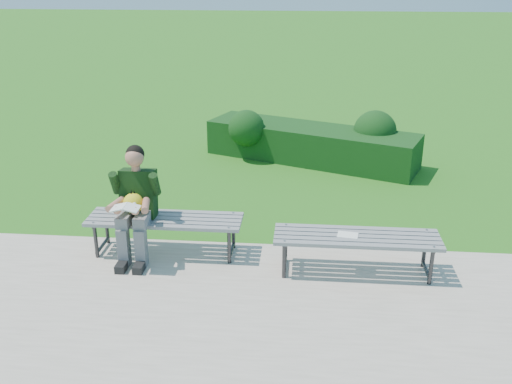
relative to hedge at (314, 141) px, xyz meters
name	(u,v)px	position (x,y,z in m)	size (l,w,h in m)	color
ground	(246,245)	(-0.84, -3.35, -0.37)	(80.00, 80.00, 0.00)	#347A15
walkway	(226,327)	(-0.84, -5.10, -0.36)	(30.00, 3.50, 0.02)	#BCAD9E
hedge	(314,141)	(0.00, 0.00, 0.00)	(3.76, 2.22, 0.94)	#193711
bench_left	(165,222)	(-1.75, -3.67, 0.05)	(1.80, 0.50, 0.46)	gray
bench_right	(357,240)	(0.44, -3.95, 0.05)	(1.80, 0.50, 0.46)	gray
seated_boy	(135,201)	(-2.05, -3.77, 0.35)	(0.56, 0.76, 1.31)	gray
paper_sheet	(348,235)	(0.34, -3.95, 0.11)	(0.24, 0.19, 0.01)	white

